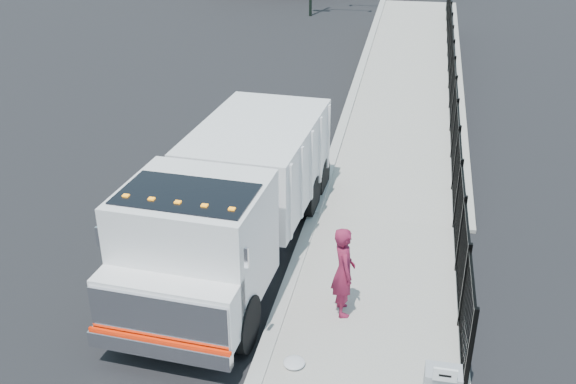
# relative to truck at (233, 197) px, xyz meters

# --- Properties ---
(ground) EXTENTS (120.00, 120.00, 0.00)m
(ground) POSITION_rel_truck_xyz_m (1.46, -1.63, -1.63)
(ground) COLOR black
(ground) RESTS_ON ground
(curb) EXTENTS (0.30, 12.00, 0.16)m
(curb) POSITION_rel_truck_xyz_m (1.46, -3.63, -1.55)
(curb) COLOR #ADAAA3
(curb) RESTS_ON ground
(ramp) EXTENTS (3.95, 24.06, 3.19)m
(ramp) POSITION_rel_truck_xyz_m (3.59, 14.37, -1.63)
(ramp) COLOR #9E998E
(ramp) RESTS_ON ground
(iron_fence) EXTENTS (0.10, 28.00, 1.80)m
(iron_fence) POSITION_rel_truck_xyz_m (5.01, 10.37, -0.73)
(iron_fence) COLOR black
(iron_fence) RESTS_ON ground
(truck) EXTENTS (3.19, 8.60, 2.90)m
(truck) POSITION_rel_truck_xyz_m (0.00, 0.00, 0.00)
(truck) COLOR black
(truck) RESTS_ON ground
(worker) EXTENTS (0.65, 0.81, 1.91)m
(worker) POSITION_rel_truck_xyz_m (2.70, -1.65, -0.56)
(worker) COLOR maroon
(worker) RESTS_ON sidewalk
(arrow_sign) EXTENTS (0.35, 0.04, 0.22)m
(arrow_sign) POSITION_rel_truck_xyz_m (4.56, -4.69, -0.15)
(arrow_sign) COLOR white
(arrow_sign) RESTS_ON utility_cabinet
(debris) EXTENTS (0.40, 0.40, 0.10)m
(debris) POSITION_rel_truck_xyz_m (2.06, -3.40, -1.46)
(debris) COLOR silver
(debris) RESTS_ON sidewalk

